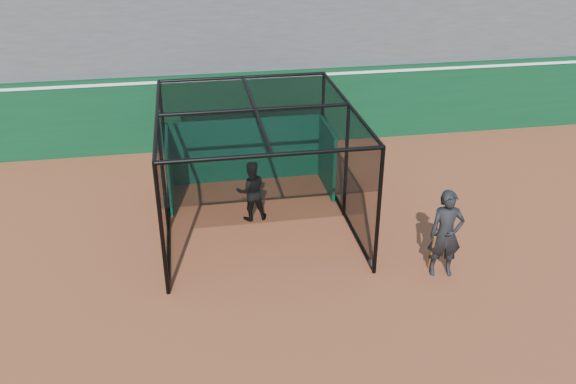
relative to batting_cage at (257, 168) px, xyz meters
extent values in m
plane|color=brown|center=(0.34, -3.15, -1.54)|extent=(120.00, 120.00, 0.00)
cube|color=#0A381D|center=(0.34, 5.35, -0.29)|extent=(50.00, 0.45, 2.50)
cube|color=white|center=(0.34, 5.35, 0.81)|extent=(50.00, 0.50, 0.08)
cube|color=#4C4C4F|center=(0.34, 9.22, 2.34)|extent=(50.00, 7.85, 7.75)
cube|color=#07462D|center=(0.00, 2.60, -0.59)|extent=(4.48, 0.10, 1.90)
cylinder|color=black|center=(-2.30, -2.55, -1.43)|extent=(0.08, 0.22, 0.22)
cylinder|color=black|center=(2.30, -2.55, -1.43)|extent=(0.08, 0.22, 0.22)
cylinder|color=black|center=(-2.30, 2.52, -1.43)|extent=(0.08, 0.22, 0.22)
cylinder|color=black|center=(2.30, 2.52, -1.43)|extent=(0.08, 0.22, 0.22)
imported|color=black|center=(-0.13, 0.22, -0.73)|extent=(0.83, 0.67, 1.62)
imported|color=black|center=(3.79, -3.02, -0.51)|extent=(0.81, 0.60, 2.05)
cylinder|color=#593819|center=(3.54, -2.97, -0.99)|extent=(0.15, 0.38, 0.99)
camera|label=1|loc=(-1.59, -13.74, 6.38)|focal=38.00mm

